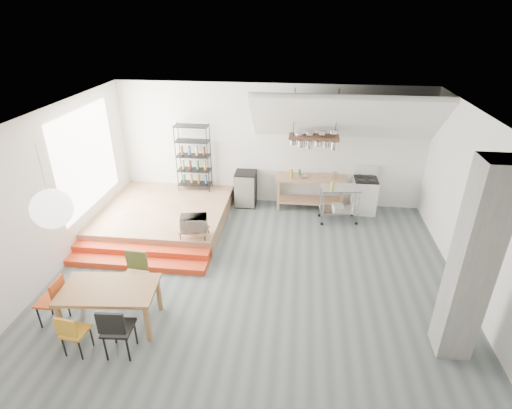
# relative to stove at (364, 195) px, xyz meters

# --- Properties ---
(floor) EXTENTS (8.00, 8.00, 0.00)m
(floor) POSITION_rel_stove_xyz_m (-2.50, -3.16, -0.48)
(floor) COLOR #4D5659
(floor) RESTS_ON ground
(wall_back) EXTENTS (8.00, 0.04, 3.20)m
(wall_back) POSITION_rel_stove_xyz_m (-2.50, 0.34, 1.12)
(wall_back) COLOR silver
(wall_back) RESTS_ON ground
(wall_left) EXTENTS (0.04, 7.00, 3.20)m
(wall_left) POSITION_rel_stove_xyz_m (-6.50, -3.16, 1.12)
(wall_left) COLOR silver
(wall_left) RESTS_ON ground
(wall_right) EXTENTS (0.04, 7.00, 3.20)m
(wall_right) POSITION_rel_stove_xyz_m (1.50, -3.16, 1.12)
(wall_right) COLOR silver
(wall_right) RESTS_ON ground
(ceiling) EXTENTS (8.00, 7.00, 0.02)m
(ceiling) POSITION_rel_stove_xyz_m (-2.50, -3.16, 2.72)
(ceiling) COLOR white
(ceiling) RESTS_ON wall_back
(slope_ceiling) EXTENTS (4.40, 1.44, 1.32)m
(slope_ceiling) POSITION_rel_stove_xyz_m (-0.70, -0.26, 2.07)
(slope_ceiling) COLOR white
(slope_ceiling) RESTS_ON wall_back
(window_pane) EXTENTS (0.02, 2.50, 2.20)m
(window_pane) POSITION_rel_stove_xyz_m (-6.48, -1.66, 1.32)
(window_pane) COLOR white
(window_pane) RESTS_ON wall_left
(platform) EXTENTS (3.00, 3.00, 0.40)m
(platform) POSITION_rel_stove_xyz_m (-5.00, -1.16, -0.28)
(platform) COLOR #8E6847
(platform) RESTS_ON ground
(step_lower) EXTENTS (3.00, 0.35, 0.13)m
(step_lower) POSITION_rel_stove_xyz_m (-5.00, -3.11, -0.41)
(step_lower) COLOR red
(step_lower) RESTS_ON ground
(step_upper) EXTENTS (3.00, 0.35, 0.27)m
(step_upper) POSITION_rel_stove_xyz_m (-5.00, -2.76, -0.35)
(step_upper) COLOR red
(step_upper) RESTS_ON ground
(concrete_column) EXTENTS (0.50, 0.50, 3.20)m
(concrete_column) POSITION_rel_stove_xyz_m (0.80, -4.66, 1.12)
(concrete_column) COLOR slate
(concrete_column) RESTS_ON ground
(kitchen_counter) EXTENTS (1.80, 0.60, 0.91)m
(kitchen_counter) POSITION_rel_stove_xyz_m (-1.40, -0.01, 0.15)
(kitchen_counter) COLOR #8E6847
(kitchen_counter) RESTS_ON ground
(stove) EXTENTS (0.60, 0.60, 1.18)m
(stove) POSITION_rel_stove_xyz_m (0.00, 0.00, 0.00)
(stove) COLOR white
(stove) RESTS_ON ground
(pot_rack) EXTENTS (1.20, 0.50, 1.43)m
(pot_rack) POSITION_rel_stove_xyz_m (-1.37, -0.23, 1.50)
(pot_rack) COLOR #43281B
(pot_rack) RESTS_ON ceiling
(wire_shelving) EXTENTS (0.88, 0.38, 1.80)m
(wire_shelving) POSITION_rel_stove_xyz_m (-4.50, 0.04, 0.85)
(wire_shelving) COLOR black
(wire_shelving) RESTS_ON platform
(microwave_shelf) EXTENTS (0.60, 0.40, 0.16)m
(microwave_shelf) POSITION_rel_stove_xyz_m (-3.90, -2.41, 0.07)
(microwave_shelf) COLOR #8E6847
(microwave_shelf) RESTS_ON platform
(paper_lantern) EXTENTS (0.60, 0.60, 0.60)m
(paper_lantern) POSITION_rel_stove_xyz_m (-5.32, -4.80, 1.72)
(paper_lantern) COLOR white
(paper_lantern) RESTS_ON ceiling
(dining_table) EXTENTS (1.63, 1.02, 0.74)m
(dining_table) POSITION_rel_stove_xyz_m (-4.73, -4.74, 0.18)
(dining_table) COLOR olive
(dining_table) RESTS_ON ground
(chair_mustard) EXTENTS (0.40, 0.40, 0.79)m
(chair_mustard) POSITION_rel_stove_xyz_m (-5.02, -5.47, -0.01)
(chair_mustard) COLOR #C18821
(chair_mustard) RESTS_ON ground
(chair_black) EXTENTS (0.46, 0.46, 0.95)m
(chair_black) POSITION_rel_stove_xyz_m (-4.32, -5.42, 0.09)
(chair_black) COLOR black
(chair_black) RESTS_ON ground
(chair_olive) EXTENTS (0.46, 0.46, 0.93)m
(chair_olive) POSITION_rel_stove_xyz_m (-4.59, -4.02, 0.08)
(chair_olive) COLOR #5B6831
(chair_olive) RESTS_ON ground
(chair_red) EXTENTS (0.41, 0.41, 0.89)m
(chair_red) POSITION_rel_stove_xyz_m (-5.67, -4.83, 0.05)
(chair_red) COLOR #BE471B
(chair_red) RESTS_ON ground
(rolling_cart) EXTENTS (0.99, 0.64, 0.92)m
(rolling_cart) POSITION_rel_stove_xyz_m (-0.69, -0.60, 0.12)
(rolling_cart) COLOR silver
(rolling_cart) RESTS_ON ground
(mini_fridge) EXTENTS (0.55, 0.55, 0.94)m
(mini_fridge) POSITION_rel_stove_xyz_m (-3.12, 0.04, -0.01)
(mini_fridge) COLOR black
(mini_fridge) RESTS_ON ground
(microwave) EXTENTS (0.63, 0.48, 0.31)m
(microwave) POSITION_rel_stove_xyz_m (-3.90, -2.41, 0.24)
(microwave) COLOR beige
(microwave) RESTS_ON microwave_shelf
(bowl) EXTENTS (0.27, 0.27, 0.05)m
(bowl) POSITION_rel_stove_xyz_m (-1.62, -0.06, 0.46)
(bowl) COLOR silver
(bowl) RESTS_ON kitchen_counter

